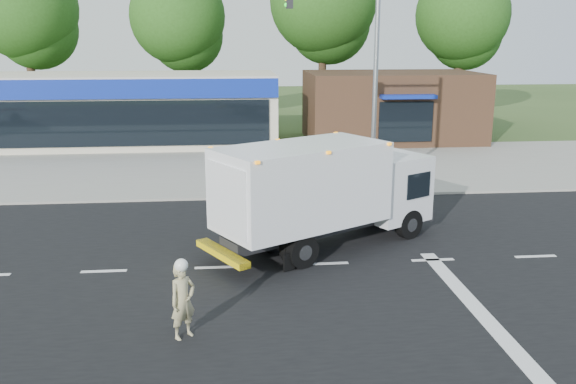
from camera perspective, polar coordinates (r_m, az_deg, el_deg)
ground at (r=16.91m, az=3.63°, el=-6.75°), size 120.00×120.00×0.00m
road_asphalt at (r=16.90m, az=3.63°, el=-6.73°), size 60.00×14.00×0.02m
sidewalk at (r=24.65m, az=0.69°, el=0.26°), size 60.00×2.40×0.12m
parking_apron at (r=30.29m, az=-0.46°, el=2.86°), size 60.00×9.00×0.02m
lane_markings at (r=15.94m, az=9.24°, el=-8.20°), size 55.20×7.00×0.01m
ems_box_truck at (r=17.66m, az=3.29°, el=0.41°), size 7.28×5.50×3.17m
emergency_worker at (r=12.87m, az=-9.82°, el=-9.86°), size 0.71×0.68×1.74m
retail_strip_mall at (r=36.31m, az=-15.73°, el=7.46°), size 18.00×6.20×4.00m
brown_storefront at (r=37.02m, az=9.68°, el=7.90°), size 10.00×6.70×4.00m
traffic_signal_pole at (r=23.70m, az=6.67°, el=11.51°), size 3.51×0.25×8.00m
background_trees at (r=43.77m, az=-3.28°, el=16.12°), size 36.77×7.39×12.10m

